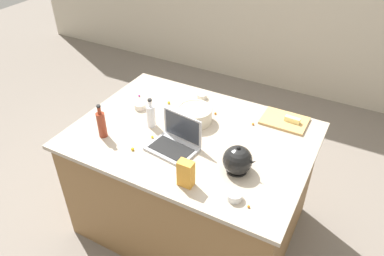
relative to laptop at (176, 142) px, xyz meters
name	(u,v)px	position (x,y,z in m)	size (l,w,h in m)	color
ground_plane	(192,220)	(0.03, 0.18, -0.95)	(12.00, 12.00, 0.00)	slate
island_counter	(192,181)	(0.03, 0.18, -0.50)	(1.62, 1.17, 0.90)	olive
laptop	(176,142)	(0.00, 0.00, 0.00)	(0.34, 0.27, 0.22)	#B7B7BC
mixing_bowl_large	(195,114)	(-0.03, 0.32, 0.01)	(0.25, 0.25, 0.11)	beige
bottle_vinegar	(151,115)	(-0.27, 0.13, 0.04)	(0.06, 0.06, 0.22)	white
bottle_soy	(102,124)	(-0.50, -0.13, 0.05)	(0.06, 0.06, 0.25)	maroon
kettle	(238,160)	(0.44, -0.02, 0.03)	(0.21, 0.18, 0.20)	black
cutting_board	(284,121)	(0.54, 0.63, -0.04)	(0.32, 0.23, 0.02)	tan
butter_stick_left	(292,120)	(0.60, 0.63, -0.01)	(0.11, 0.04, 0.04)	#F4E58C
ramekin_small	(140,106)	(-0.47, 0.27, -0.03)	(0.09, 0.09, 0.04)	beige
ramekin_medium	(234,196)	(0.52, -0.24, -0.02)	(0.09, 0.09, 0.04)	white
ramekin_wide	(202,96)	(-0.13, 0.63, -0.03)	(0.08, 0.08, 0.04)	beige
candy_bag	(186,174)	(0.23, -0.27, 0.04)	(0.09, 0.06, 0.17)	gold
candy_0	(249,207)	(0.61, -0.26, -0.04)	(0.02, 0.02, 0.02)	orange
candy_1	(148,114)	(-0.37, 0.23, -0.04)	(0.02, 0.02, 0.02)	#CC3399
candy_2	(215,113)	(0.06, 0.48, -0.04)	(0.02, 0.02, 0.02)	orange
candy_3	(139,96)	(-0.58, 0.42, -0.04)	(0.02, 0.02, 0.02)	#CC3399
candy_4	(253,124)	(0.36, 0.48, -0.04)	(0.02, 0.02, 0.02)	orange
candy_5	(133,149)	(-0.23, -0.16, -0.04)	(0.02, 0.02, 0.02)	yellow
candy_6	(152,137)	(-0.19, 0.01, -0.04)	(0.02, 0.02, 0.02)	yellow
candy_7	(169,103)	(-0.32, 0.44, -0.04)	(0.02, 0.02, 0.02)	yellow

